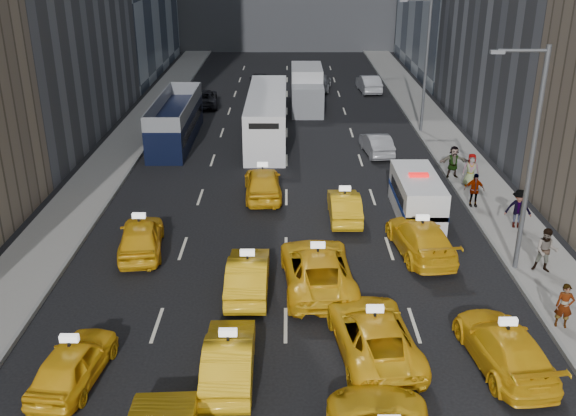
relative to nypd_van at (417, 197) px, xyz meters
name	(u,v)px	position (x,y,z in m)	size (l,w,h in m)	color
sidewalk_west	(110,164)	(-16.80, 7.39, -0.90)	(3.00, 90.00, 0.15)	gray
sidewalk_east	(463,164)	(4.20, 7.39, -0.90)	(3.00, 90.00, 0.15)	gray
curb_west	(134,164)	(-15.35, 7.39, -0.89)	(0.15, 90.00, 0.18)	slate
curb_east	(439,164)	(2.75, 7.39, -0.89)	(0.15, 90.00, 0.18)	slate
streetlight_near	(529,155)	(2.88, -5.61, 3.94)	(2.15, 0.22, 9.00)	#595B60
streetlight_far	(425,61)	(2.88, 14.39, 3.94)	(2.15, 0.22, 9.00)	#595B60
taxi_8	(73,363)	(-12.69, -12.68, -0.31)	(1.58, 3.92, 1.34)	yellow
taxi_9	(229,358)	(-8.01, -12.46, -0.28)	(1.47, 4.23, 1.39)	yellow
taxi_10	(373,334)	(-3.46, -11.20, -0.26)	(2.38, 5.17, 1.44)	yellow
taxi_11	(504,346)	(0.56, -11.87, -0.29)	(1.94, 4.78, 1.39)	yellow
taxi_12	(141,237)	(-12.48, -3.99, -0.23)	(1.78, 4.42, 1.51)	yellow
taxi_13	(248,275)	(-7.73, -7.29, -0.26)	(1.52, 4.36, 1.44)	yellow
taxi_14	(317,268)	(-5.08, -6.89, -0.20)	(2.58, 5.60, 1.56)	yellow
taxi_15	(421,238)	(-0.57, -4.08, -0.25)	(2.04, 5.01, 1.45)	yellow
taxi_16	(263,183)	(-7.51, 2.42, -0.20)	(1.85, 4.60, 1.57)	yellow
taxi_17	(344,206)	(-3.52, -0.41, -0.31)	(1.42, 4.09, 1.35)	yellow
nypd_van	(417,197)	(0.00, 0.00, 0.00)	(2.47, 5.23, 2.17)	white
double_decker	(176,121)	(-13.57, 12.31, 0.45)	(2.87, 10.06, 2.89)	black
city_bus	(267,117)	(-7.60, 12.92, 0.55)	(4.04, 12.18, 3.09)	white
box_truck	(307,89)	(-4.73, 21.18, 0.58)	(3.31, 7.21, 3.18)	silver
misc_car_0	(377,144)	(-0.70, 9.62, -0.32)	(1.40, 4.02, 1.32)	#95969C
misc_car_1	(203,98)	(-13.00, 22.06, -0.32)	(2.20, 4.77, 1.32)	black
misc_car_2	(319,82)	(-3.44, 27.96, -0.27)	(1.99, 4.88, 1.42)	slate
misc_car_3	(260,82)	(-8.67, 27.70, -0.18)	(1.89, 4.70, 1.60)	black
misc_car_4	(369,84)	(0.86, 27.16, -0.24)	(1.57, 4.50, 1.48)	#A1A3A9
pedestrian_0	(564,306)	(3.18, -9.90, -0.02)	(0.59, 0.39, 1.61)	gray
pedestrian_1	(546,251)	(4.01, -5.96, 0.09)	(0.90, 0.49, 1.85)	gray
pedestrian_2	(518,209)	(4.32, -1.70, 0.09)	(1.19, 0.49, 1.84)	gray
pedestrian_3	(474,190)	(2.98, 0.83, 0.02)	(1.00, 0.46, 1.71)	gray
pedestrian_4	(471,170)	(3.57, 3.68, 0.07)	(0.87, 0.48, 1.79)	gray
pedestrian_5	(453,162)	(2.96, 5.04, 0.06)	(1.66, 0.48, 1.79)	gray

